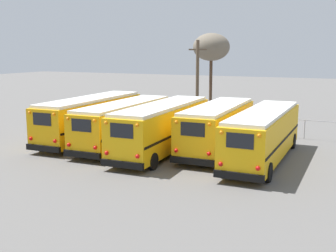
# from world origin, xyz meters

# --- Properties ---
(ground_plane) EXTENTS (160.00, 160.00, 0.00)m
(ground_plane) POSITION_xyz_m (0.00, 0.00, 0.00)
(ground_plane) COLOR #5B5956
(school_bus_0) EXTENTS (2.81, 10.88, 3.09)m
(school_bus_0) POSITION_xyz_m (-6.28, 0.40, 1.68)
(school_bus_0) COLOR #E5A00C
(school_bus_0) RESTS_ON ground
(school_bus_1) EXTENTS (2.73, 10.30, 2.96)m
(school_bus_1) POSITION_xyz_m (-3.14, -0.20, 1.62)
(school_bus_1) COLOR #E5A00C
(school_bus_1) RESTS_ON ground
(school_bus_2) EXTENTS (2.82, 10.87, 3.07)m
(school_bus_2) POSITION_xyz_m (0.00, -0.75, 1.67)
(school_bus_2) COLOR #EAAA0F
(school_bus_2) RESTS_ON ground
(school_bus_3) EXTENTS (2.82, 9.62, 3.02)m
(school_bus_3) POSITION_xyz_m (3.14, 0.73, 1.64)
(school_bus_3) COLOR #EAAA0F
(school_bus_3) RESTS_ON ground
(school_bus_4) EXTENTS (2.54, 10.81, 2.98)m
(school_bus_4) POSITION_xyz_m (6.28, -0.31, 1.63)
(school_bus_4) COLOR #EAAA0F
(school_bus_4) RESTS_ON ground
(utility_pole) EXTENTS (1.80, 0.31, 7.38)m
(utility_pole) POSITION_xyz_m (-2.96, 13.08, 3.82)
(utility_pole) COLOR brown
(utility_pole) RESTS_ON ground
(bare_tree_0) EXTENTS (3.89, 3.89, 8.23)m
(bare_tree_0) POSITION_xyz_m (-3.48, 18.51, 6.72)
(bare_tree_0) COLOR #473323
(bare_tree_0) RESTS_ON ground
(fence_line) EXTENTS (20.62, 0.06, 1.42)m
(fence_line) POSITION_xyz_m (-0.00, 7.15, 0.99)
(fence_line) COLOR #939399
(fence_line) RESTS_ON ground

